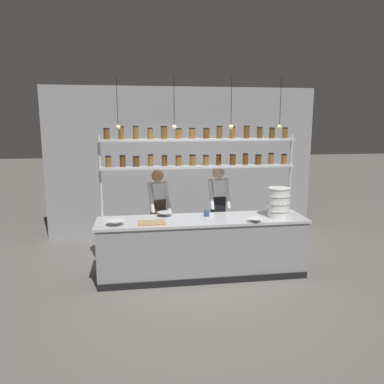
% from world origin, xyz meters
% --- Properties ---
extents(ground_plane, '(40.00, 40.00, 0.00)m').
position_xyz_m(ground_plane, '(0.00, 0.00, 0.00)').
color(ground_plane, slate).
extents(back_wall, '(5.64, 0.12, 3.09)m').
position_xyz_m(back_wall, '(0.00, 2.32, 1.54)').
color(back_wall, '#939399').
rests_on(back_wall, ground_plane).
extents(prep_counter, '(3.24, 0.76, 0.92)m').
position_xyz_m(prep_counter, '(0.00, -0.00, 0.46)').
color(prep_counter, gray).
rests_on(prep_counter, ground_plane).
extents(spice_shelf_unit, '(3.12, 0.28, 2.33)m').
position_xyz_m(spice_shelf_unit, '(-0.00, 0.33, 1.88)').
color(spice_shelf_unit, '#B7BABF').
rests_on(spice_shelf_unit, ground_plane).
extents(chef_left, '(0.41, 0.34, 1.60)m').
position_xyz_m(chef_left, '(-0.64, 0.72, 0.91)').
color(chef_left, black).
rests_on(chef_left, ground_plane).
extents(chef_center, '(0.38, 0.30, 1.64)m').
position_xyz_m(chef_center, '(0.40, 0.67, 0.94)').
color(chef_center, black).
rests_on(chef_center, ground_plane).
extents(container_stack, '(0.35, 0.35, 0.46)m').
position_xyz_m(container_stack, '(1.20, -0.07, 1.15)').
color(container_stack, white).
rests_on(container_stack, prep_counter).
extents(cutting_board, '(0.40, 0.26, 0.02)m').
position_xyz_m(cutting_board, '(-0.78, -0.17, 0.93)').
color(cutting_board, '#A88456').
rests_on(cutting_board, prep_counter).
extents(prep_bowl_near_left, '(0.27, 0.27, 0.07)m').
position_xyz_m(prep_bowl_near_left, '(-1.31, -0.18, 0.96)').
color(prep_bowl_near_left, silver).
rests_on(prep_bowl_near_left, prep_counter).
extents(prep_bowl_center_front, '(0.24, 0.24, 0.07)m').
position_xyz_m(prep_bowl_center_front, '(-0.56, 0.23, 0.95)').
color(prep_bowl_center_front, silver).
rests_on(prep_bowl_center_front, prep_counter).
extents(prep_bowl_center_back, '(0.21, 0.21, 0.06)m').
position_xyz_m(prep_bowl_center_back, '(0.74, -0.32, 0.95)').
color(prep_bowl_center_back, silver).
rests_on(prep_bowl_center_back, prep_counter).
extents(serving_cup_front, '(0.08, 0.08, 0.09)m').
position_xyz_m(serving_cup_front, '(0.09, 0.13, 0.97)').
color(serving_cup_front, '#334C70').
rests_on(serving_cup_front, prep_counter).
extents(pendant_light_row, '(2.48, 0.07, 0.76)m').
position_xyz_m(pendant_light_row, '(-0.01, 0.00, 2.36)').
color(pendant_light_row, black).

